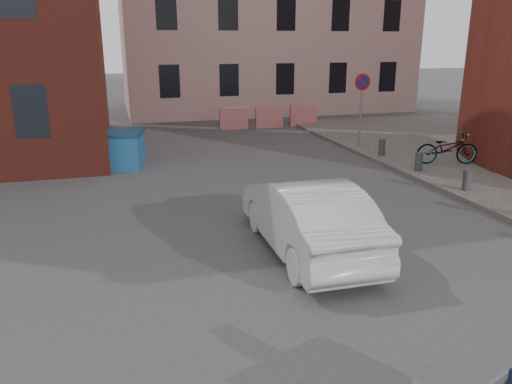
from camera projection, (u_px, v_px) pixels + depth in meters
name	position (u px, v px, depth m)	size (l,w,h in m)	color
ground	(297.00, 280.00, 8.47)	(120.00, 120.00, 0.00)	#38383A
no_parking_sign	(362.00, 95.00, 18.19)	(0.60, 0.09, 2.65)	gray
bollards	(467.00, 180.00, 13.06)	(0.22, 9.02, 0.55)	#3A3A3D
barriers	(269.00, 117.00, 23.24)	(4.70, 0.18, 1.00)	red
dumpster	(99.00, 149.00, 15.85)	(3.05, 2.04, 1.17)	navy
silver_car	(307.00, 216.00, 9.46)	(1.49, 4.28, 1.41)	#B3B5BB
bicycle	(447.00, 148.00, 15.87)	(0.66, 1.91, 1.00)	black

